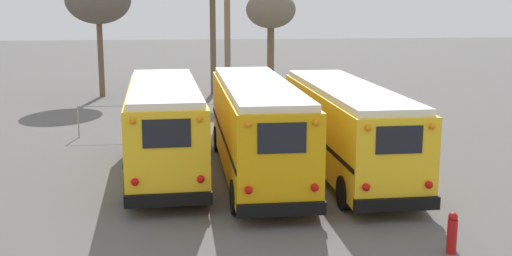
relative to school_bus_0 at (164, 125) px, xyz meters
The scene contains 9 objects.
ground_plane 3.62m from the school_bus_0, ahead, with size 160.00×160.00×0.00m, color #5B5956.
school_bus_0 is the anchor object (origin of this frame).
school_bus_1 3.21m from the school_bus_0, 10.27° to the right, with size 2.59×10.71×3.29m.
school_bus_2 6.34m from the school_bus_0, ahead, with size 2.66×10.85×3.10m.
utility_pole 13.09m from the school_bus_0, 76.08° to the left, with size 1.80×0.32×9.28m.
bare_tree_0 17.00m from the school_bus_0, 69.44° to the left, with size 2.90×2.90×6.58m.
bare_tree_2 20.25m from the school_bus_0, 103.04° to the left, with size 4.06×4.06×7.61m.
fence_line 7.43m from the school_bus_0, 64.67° to the left, with size 14.38×0.06×1.42m.
fire_hydrant 10.74m from the school_bus_0, 48.75° to the right, with size 0.24×0.24×1.03m.
Camera 1 is at (-2.47, -22.09, 6.00)m, focal length 45.00 mm.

